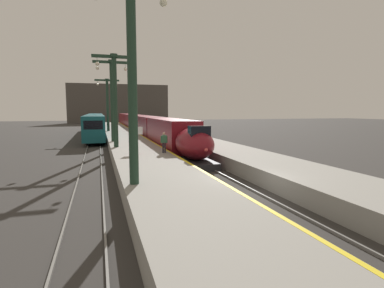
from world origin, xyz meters
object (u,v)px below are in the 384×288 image
regional_train_adjacent (95,124)px  station_column_near (132,63)px  departure_info_board (137,134)px  passenger_near_edge (164,141)px  highspeed_train_main (141,124)px  station_column_mid (115,91)px  rolling_suitcase (136,151)px  station_column_distant (107,100)px  station_column_far (112,93)px

regional_train_adjacent → station_column_near: size_ratio=3.89×
departure_info_board → passenger_near_edge: bearing=-30.4°
regional_train_adjacent → highspeed_train_main: bearing=-0.9°
station_column_mid → departure_info_board: station_column_mid is taller
regional_train_adjacent → rolling_suitcase: size_ratio=37.27×
regional_train_adjacent → passenger_near_edge: bearing=-80.1°
station_column_distant → rolling_suitcase: (1.19, -29.86, -4.99)m
regional_train_adjacent → passenger_near_edge: 33.42m
highspeed_train_main → station_column_distant: (-5.90, -3.31, 4.37)m
station_column_near → station_column_distant: bearing=90.0°
highspeed_train_main → rolling_suitcase: bearing=-98.1°
station_column_mid → station_column_distant: (0.00, 24.13, 0.02)m
station_column_mid → regional_train_adjacent: bearing=94.6°
regional_train_adjacent → station_column_near: 43.38m
regional_train_adjacent → passenger_near_edge: size_ratio=21.66×
passenger_near_edge → rolling_suitcase: (-2.37, -0.38, -0.69)m
passenger_near_edge → station_column_far: bearing=107.9°
rolling_suitcase → station_column_far: bearing=95.9°
regional_train_adjacent → station_column_far: 22.43m
departure_info_board → rolling_suitcase: bearing=-102.1°
station_column_near → station_column_mid: size_ratio=1.08×
regional_train_adjacent → station_column_far: bearing=-84.3°
highspeed_train_main → departure_info_board: (-4.37, -31.60, 0.58)m
highspeed_train_main → station_column_mid: size_ratio=8.58×
station_column_mid → passenger_near_edge: station_column_mid is taller
rolling_suitcase → highspeed_train_main: bearing=81.9°
regional_train_adjacent → departure_info_board: size_ratio=17.26×
station_column_mid → rolling_suitcase: bearing=-78.3°
highspeed_train_main → station_column_mid: station_column_mid is taller
highspeed_train_main → station_column_far: (-5.90, -21.76, 4.52)m
station_column_near → departure_info_board: (1.53, 11.35, -4.13)m
regional_train_adjacent → station_column_distant: bearing=-57.4°
rolling_suitcase → station_column_near: bearing=-96.9°
passenger_near_edge → station_column_near: bearing=-109.3°
station_column_near → station_column_mid: bearing=90.0°
station_column_far → passenger_near_edge: (3.56, -11.04, -4.45)m
station_column_distant → departure_info_board: 28.58m
station_column_distant → departure_info_board: bearing=-86.9°
highspeed_train_main → passenger_near_edge: (-2.34, -32.80, 0.06)m
highspeed_train_main → passenger_near_edge: highspeed_train_main is taller
station_column_distant → departure_info_board: size_ratio=4.13×
station_column_distant → station_column_far: bearing=-90.0°
highspeed_train_main → rolling_suitcase: size_ratio=76.07×
station_column_near → rolling_suitcase: bearing=83.1°
station_column_near → station_column_far: bearing=90.0°
station_column_near → passenger_near_edge: station_column_near is taller
passenger_near_edge → rolling_suitcase: 2.50m
station_column_distant → rolling_suitcase: 30.30m
station_column_near → regional_train_adjacent: bearing=92.9°
station_column_far → station_column_distant: station_column_far is taller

